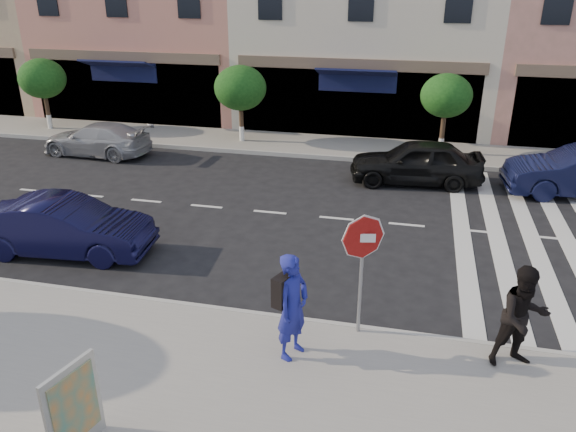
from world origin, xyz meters
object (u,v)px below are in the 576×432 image
object	(u,v)px
car_near_mid	(65,227)
car_far_mid	(416,162)
stop_sign	(363,249)
car_far_left	(97,139)
poster_board	(74,410)
walker	(523,317)
photographer	(293,306)

from	to	relation	value
car_near_mid	car_far_mid	distance (m)	11.15
car_near_mid	car_far_mid	bearing A→B (deg)	-54.21
stop_sign	car_far_left	world-z (taller)	stop_sign
car_near_mid	car_far_left	bearing A→B (deg)	20.45
stop_sign	poster_board	distance (m)	5.37
walker	car_far_left	size ratio (longest dim) A/B	0.45
photographer	car_far_left	size ratio (longest dim) A/B	0.47
stop_sign	car_near_mid	xyz separation A→B (m)	(-7.58, 1.97, -1.22)
car_far_mid	stop_sign	bearing A→B (deg)	-10.43
photographer	car_near_mid	distance (m)	7.14
stop_sign	car_near_mid	world-z (taller)	stop_sign
poster_board	walker	bearing A→B (deg)	43.11
stop_sign	photographer	size ratio (longest dim) A/B	1.22
car_far_mid	poster_board	bearing A→B (deg)	-23.95
stop_sign	photographer	xyz separation A→B (m)	(-1.08, -0.96, -0.79)
photographer	car_far_left	xyz separation A→B (m)	(-10.22, 10.71, -0.53)
walker	car_near_mid	distance (m)	10.67
photographer	stop_sign	bearing A→B (deg)	-26.29
poster_board	car_near_mid	size ratio (longest dim) A/B	0.33
stop_sign	poster_board	xyz separation A→B (m)	(-3.60, -3.83, -1.09)
stop_sign	car_far_left	xyz separation A→B (m)	(-11.30, 9.74, -1.32)
photographer	car_near_mid	size ratio (longest dim) A/B	0.46
photographer	car_far_mid	xyz separation A→B (m)	(1.93, 10.23, -0.41)
walker	car_far_mid	bearing A→B (deg)	81.33
car_near_mid	car_far_mid	size ratio (longest dim) A/B	1.00
stop_sign	car_far_mid	size ratio (longest dim) A/B	0.56
car_far_mid	car_far_left	bearing A→B (deg)	-97.41
stop_sign	car_far_left	distance (m)	14.98
stop_sign	walker	xyz separation A→B (m)	(2.83, -0.33, -0.83)
car_near_mid	car_far_mid	world-z (taller)	car_far_mid
stop_sign	walker	distance (m)	2.97
photographer	car_near_mid	world-z (taller)	photographer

